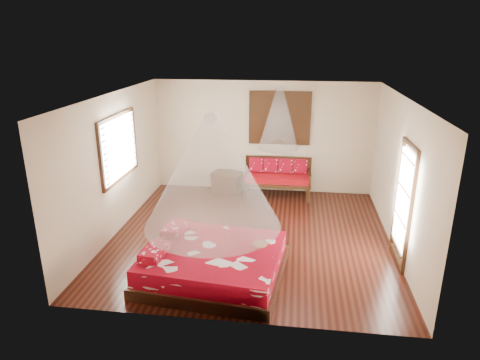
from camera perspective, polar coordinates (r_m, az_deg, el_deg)
name	(u,v)px	position (r m, az deg, el deg)	size (l,w,h in m)	color
room	(251,170)	(8.20, 1.52, 1.38)	(5.54, 5.54, 2.84)	black
bed	(213,263)	(7.28, -3.67, -10.95)	(2.45, 2.26, 0.65)	black
daybed	(277,176)	(10.70, 5.02, 0.60)	(1.66, 0.74, 0.94)	black
storage_chest	(228,182)	(10.98, -1.67, -0.28)	(0.86, 0.71, 0.51)	black
shutter_panel	(280,118)	(10.69, 5.33, 8.22)	(1.52, 0.06, 1.32)	black
window_left	(119,147)	(8.99, -15.81, 4.22)	(0.10, 1.74, 1.34)	black
glazed_door	(403,205)	(7.94, 20.92, -3.07)	(0.08, 1.02, 2.16)	black
wine_tray	(259,242)	(7.28, 2.61, -8.24)	(0.25, 0.25, 0.20)	brown
mosquito_net_main	(212,172)	(6.62, -3.77, 1.09)	(2.18, 2.18, 1.80)	white
mosquito_net_daybed	(279,118)	(10.21, 5.22, 8.29)	(0.96, 0.96, 1.50)	white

